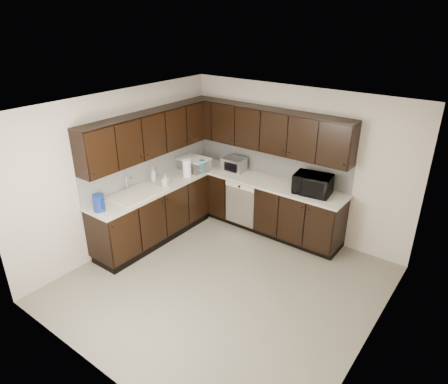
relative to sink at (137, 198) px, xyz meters
The scene contains 20 objects.
floor 1.90m from the sink, ahead, with size 4.00×4.00×0.00m, color gray.
ceiling 2.33m from the sink, ahead, with size 4.00×4.00×0.00m, color white.
wall_back 2.65m from the sink, 50.13° to the left, with size 4.00×0.02×2.50m, color beige.
wall_left 0.49m from the sink, behind, with size 0.02×4.00×2.50m, color beige.
wall_right 3.70m from the sink, ahead, with size 0.02×4.00×2.50m, color beige.
wall_front 2.63m from the sink, 49.77° to the right, with size 4.00×0.02×2.50m, color beige.
lower_cabinets 1.39m from the sink, 58.99° to the left, with size 3.00×2.80×0.90m.
countertop 1.31m from the sink, 59.01° to the left, with size 3.03×2.83×0.04m.
backsplash 1.44m from the sink, 70.83° to the left, with size 3.00×2.80×0.48m.
upper_cabinets 1.61m from the sink, 64.56° to the left, with size 3.00×2.80×0.70m.
dishwasher 1.76m from the sink, 55.40° to the left, with size 0.58×0.04×0.78m.
sink is the anchor object (origin of this frame).
microwave 2.75m from the sink, 37.74° to the left, with size 0.57×0.38×0.31m, color black.
soap_bottle_a 0.55m from the sink, 73.53° to the left, with size 0.09×0.09×0.20m, color gray.
soap_bottle_b 0.60m from the sink, 108.22° to the left, with size 0.09×0.09×0.24m, color gray.
toaster_oven 1.84m from the sink, 69.66° to the left, with size 0.39×0.29×0.25m, color #AFAFB2.
storage_bin 1.37m from the sink, 89.47° to the left, with size 0.51×0.38×0.20m, color silver.
blue_pitcher 0.71m from the sink, 90.04° to the right, with size 0.17×0.17×0.25m, color #102C97.
teal_tumbler 1.39m from the sink, 81.61° to the left, with size 0.10×0.10×0.21m, color #0C7784.
paper_towel_roll 1.05m from the sink, 81.70° to the left, with size 0.14×0.14×0.31m, color white.
Camera 1 is at (2.79, -3.69, 3.57)m, focal length 32.00 mm.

